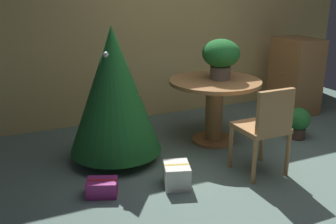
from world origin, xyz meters
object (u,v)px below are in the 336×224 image
at_px(holiday_tree, 114,91).
at_px(potted_plant, 299,122).
at_px(wooden_chair_near, 265,126).
at_px(wooden_cabinet, 295,76).
at_px(round_dining_table, 215,99).
at_px(flower_vase, 221,55).
at_px(gift_box_purple, 102,188).
at_px(gift_box_cream, 177,175).

bearing_deg(holiday_tree, potted_plant, -8.90).
xyz_separation_m(wooden_chair_near, wooden_cabinet, (1.72, 1.50, 0.03)).
bearing_deg(round_dining_table, wooden_chair_near, -90.00).
bearing_deg(wooden_cabinet, wooden_chair_near, -138.81).
relative_size(round_dining_table, potted_plant, 2.73).
distance_m(round_dining_table, wooden_cabinet, 1.80).
relative_size(holiday_tree, potted_plant, 3.68).
distance_m(flower_vase, wooden_cabinet, 1.80).
bearing_deg(round_dining_table, wooden_cabinet, 17.70).
relative_size(holiday_tree, gift_box_purple, 4.44).
distance_m(flower_vase, gift_box_cream, 1.59).
xyz_separation_m(flower_vase, potted_plant, (0.94, -0.36, -0.83)).
height_order(gift_box_purple, potted_plant, potted_plant).
bearing_deg(gift_box_purple, wooden_cabinet, 20.60).
height_order(wooden_chair_near, potted_plant, wooden_chair_near).
distance_m(wooden_chair_near, gift_box_cream, 0.99).
bearing_deg(wooden_chair_near, gift_box_purple, 170.56).
distance_m(gift_box_purple, potted_plant, 2.62).
bearing_deg(wooden_cabinet, gift_box_cream, -152.32).
height_order(round_dining_table, potted_plant, round_dining_table).
height_order(flower_vase, holiday_tree, holiday_tree).
bearing_deg(holiday_tree, wooden_chair_near, -38.06).
xyz_separation_m(round_dining_table, wooden_chair_near, (0.00, -0.96, -0.02)).
bearing_deg(wooden_chair_near, wooden_cabinet, 41.19).
relative_size(flower_vase, gift_box_cream, 1.37).
xyz_separation_m(wooden_chair_near, holiday_tree, (-1.23, 0.96, 0.26)).
bearing_deg(flower_vase, wooden_cabinet, 17.90).
height_order(holiday_tree, wooden_cabinet, holiday_tree).
bearing_deg(round_dining_table, potted_plant, -18.86).
relative_size(flower_vase, gift_box_purple, 1.44).
relative_size(round_dining_table, gift_box_purple, 3.30).
height_order(holiday_tree, potted_plant, holiday_tree).
bearing_deg(round_dining_table, holiday_tree, 179.78).
relative_size(flower_vase, wooden_cabinet, 0.43).
distance_m(wooden_cabinet, potted_plant, 1.19).
relative_size(round_dining_table, gift_box_cream, 3.14).
height_order(round_dining_table, gift_box_cream, round_dining_table).
xyz_separation_m(holiday_tree, gift_box_purple, (-0.36, -0.70, -0.70)).
distance_m(holiday_tree, gift_box_cream, 1.11).
bearing_deg(wooden_cabinet, potted_plant, -128.24).
bearing_deg(potted_plant, wooden_cabinet, 51.76).
relative_size(wooden_chair_near, potted_plant, 2.31).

